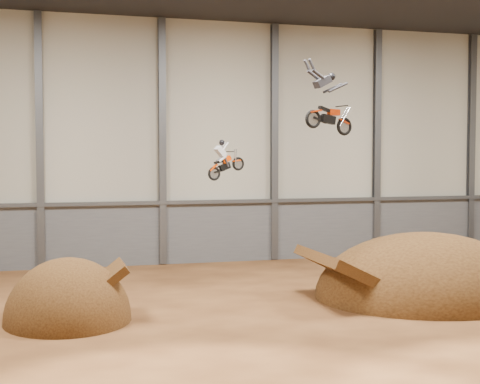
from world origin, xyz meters
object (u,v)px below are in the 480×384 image
at_px(landing_ramp, 425,297).
at_px(fmx_rider_b, 328,99).
at_px(takeoff_ramp, 68,320).
at_px(fmx_rider_a, 228,156).

height_order(landing_ramp, fmx_rider_b, fmx_rider_b).
height_order(takeoff_ramp, fmx_rider_a, fmx_rider_a).
bearing_deg(fmx_rider_a, landing_ramp, -42.11).
bearing_deg(fmx_rider_a, fmx_rider_b, -63.60).
bearing_deg(landing_ramp, fmx_rider_b, 178.43).
xyz_separation_m(takeoff_ramp, landing_ramp, (15.21, 0.28, 0.00)).
bearing_deg(takeoff_ramp, fmx_rider_b, 2.21).
bearing_deg(landing_ramp, fmx_rider_a, 155.51).
distance_m(takeoff_ramp, fmx_rider_a, 10.28).
xyz_separation_m(takeoff_ramp, fmx_rider_a, (7.20, 3.94, 6.21)).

